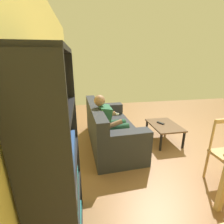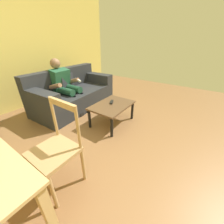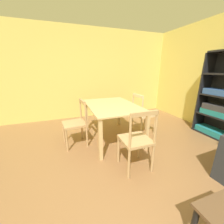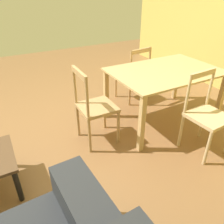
# 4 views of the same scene
# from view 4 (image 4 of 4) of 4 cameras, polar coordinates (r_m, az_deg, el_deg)

# --- Properties ---
(ground_plane) EXTENTS (8.54, 8.54, 0.00)m
(ground_plane) POSITION_cam_4_polar(r_m,az_deg,el_deg) (3.00, -14.71, -7.18)
(ground_plane) COLOR brown
(dining_table) EXTENTS (1.42, 0.98, 0.76)m
(dining_table) POSITION_cam_4_polar(r_m,az_deg,el_deg) (3.13, 13.22, 8.54)
(dining_table) COLOR tan
(dining_table) RESTS_ON ground_plane
(dining_chair_near_wall) EXTENTS (0.44, 0.44, 0.94)m
(dining_chair_near_wall) POSITION_cam_4_polar(r_m,az_deg,el_deg) (2.75, 22.87, -0.76)
(dining_chair_near_wall) COLOR #D1B27F
(dining_chair_near_wall) RESTS_ON ground_plane
(dining_chair_facing_couch) EXTENTS (0.42, 0.42, 0.96)m
(dining_chair_facing_couch) POSITION_cam_4_polar(r_m,az_deg,el_deg) (2.68, -4.44, 1.15)
(dining_chair_facing_couch) COLOR tan
(dining_chair_facing_couch) RESTS_ON ground_plane
(dining_chair_by_doorway) EXTENTS (0.46, 0.46, 0.90)m
(dining_chair_by_doorway) POSITION_cam_4_polar(r_m,az_deg,el_deg) (3.76, 5.36, 9.53)
(dining_chair_by_doorway) COLOR tan
(dining_chair_by_doorway) RESTS_ON ground_plane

